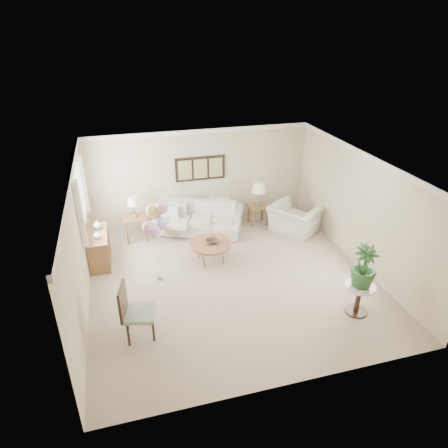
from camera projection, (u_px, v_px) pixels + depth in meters
name	position (u px, v px, depth m)	size (l,w,h in m)	color
ground_plane	(231.00, 278.00, 8.78)	(6.00, 6.00, 0.00)	tan
room_shell	(225.00, 210.00, 8.10)	(6.04, 6.04, 2.60)	beige
wall_art_triptych	(200.00, 169.00, 10.62)	(1.35, 0.06, 0.65)	black
sofa	(200.00, 221.00, 10.58)	(2.60, 1.66, 0.84)	white
end_table_left	(135.00, 220.00, 10.14)	(0.59, 0.53, 0.64)	olive
end_table_right	(258.00, 208.00, 10.97)	(0.51, 0.46, 0.56)	olive
lamp_left	(133.00, 202.00, 9.91)	(0.31, 0.31, 0.55)	gray
lamp_right	(259.00, 188.00, 10.70)	(0.37, 0.37, 0.65)	gray
coffee_table	(211.00, 244.00, 9.21)	(0.97, 0.97, 0.49)	#A06043
decor_bowl	(212.00, 241.00, 9.19)	(0.29, 0.29, 0.07)	#312723
armchair	(293.00, 219.00, 10.55)	(1.15, 1.01, 0.75)	white
side_table	(359.00, 292.00, 7.56)	(0.58, 0.58, 0.62)	silver
potted_plant	(364.00, 266.00, 7.30)	(0.47, 0.47, 0.84)	#28542E
accent_chair	(133.00, 310.00, 6.93)	(0.64, 0.64, 1.10)	gray
credenza	(99.00, 248.00, 9.25)	(0.46, 1.20, 0.74)	olive
vase_white	(97.00, 235.00, 8.84)	(0.17, 0.17, 0.18)	white
vase_sage	(97.00, 225.00, 9.24)	(0.20, 0.20, 0.21)	beige
balloon_cluster	(156.00, 221.00, 8.13)	(0.57, 0.50, 1.84)	gray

